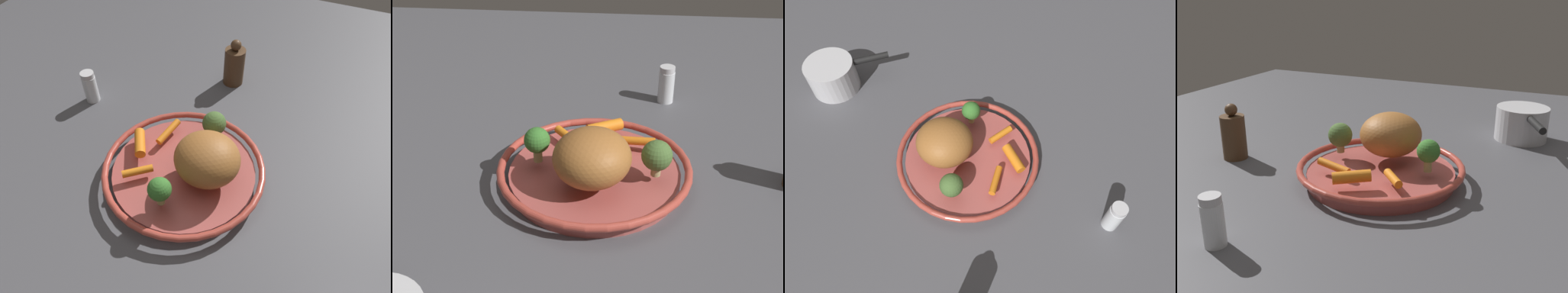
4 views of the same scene
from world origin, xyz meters
TOP-DOWN VIEW (x-y plane):
  - ground_plane at (0.00, 0.00)m, footprint 1.81×1.81m
  - serving_bowl at (0.00, 0.00)m, footprint 0.32×0.32m
  - roast_chicken_piece at (0.05, 0.00)m, footprint 0.15×0.15m
  - baby_carrot_right at (-0.10, 0.01)m, footprint 0.05×0.07m
  - baby_carrot_left at (-0.07, 0.06)m, footprint 0.03×0.07m
  - baby_carrot_center at (-0.07, -0.05)m, footprint 0.05×0.05m
  - broccoli_floret_large at (0.02, 0.10)m, footprint 0.05×0.05m
  - broccoli_floret_small at (0.00, -0.09)m, footprint 0.04×0.04m
  - salt_shaker at (-0.31, 0.13)m, footprint 0.03×0.03m

SIDE VIEW (x-z plane):
  - ground_plane at x=0.00m, z-range 0.00..0.00m
  - serving_bowl at x=0.00m, z-range 0.00..0.04m
  - salt_shaker at x=-0.31m, z-range 0.00..0.08m
  - baby_carrot_left at x=-0.07m, z-range 0.03..0.05m
  - baby_carrot_center at x=-0.07m, z-range 0.04..0.05m
  - baby_carrot_right at x=-0.10m, z-range 0.04..0.06m
  - broccoli_floret_large at x=0.02m, z-range 0.04..0.10m
  - broccoli_floret_small at x=0.00m, z-range 0.04..0.11m
  - roast_chicken_piece at x=0.05m, z-range 0.04..0.12m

